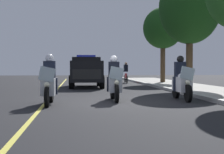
{
  "coord_description": "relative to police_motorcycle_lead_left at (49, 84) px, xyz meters",
  "views": [
    {
      "loc": [
        11.82,
        -1.33,
        1.26
      ],
      "look_at": [
        -0.31,
        0.0,
        0.9
      ],
      "focal_mm": 52.12,
      "sensor_mm": 36.0,
      "label": 1
    }
  ],
  "objects": [
    {
      "name": "ground_plane",
      "position": [
        -0.7,
        2.25,
        -0.7
      ],
      "size": [
        80.0,
        80.0,
        0.0
      ],
      "primitive_type": "plane",
      "color": "black"
    },
    {
      "name": "curb_strip",
      "position": [
        -0.7,
        5.9,
        -0.62
      ],
      "size": [
        48.0,
        0.24,
        0.15
      ],
      "primitive_type": "cube",
      "color": "#B7B5AD",
      "rests_on": "ground"
    },
    {
      "name": "lane_stripe_center",
      "position": [
        -0.7,
        -0.17,
        -0.7
      ],
      "size": [
        48.0,
        0.12,
        0.01
      ],
      "primitive_type": "cube",
      "color": "#E0D14C",
      "rests_on": "ground"
    },
    {
      "name": "cyclist_background",
      "position": [
        -14.5,
        4.85,
        0.14
      ],
      "size": [
        1.76,
        0.32,
        1.69
      ],
      "color": "black",
      "rests_on": "ground"
    },
    {
      "name": "tree_behind_suv",
      "position": [
        -14.05,
        7.74,
        3.64
      ],
      "size": [
        3.15,
        3.15,
        5.91
      ],
      "color": "#4C3823",
      "rests_on": "sidewalk_strip"
    },
    {
      "name": "police_motorcycle_trailing",
      "position": [
        -0.95,
        4.93,
        0.0
      ],
      "size": [
        2.14,
        0.56,
        1.72
      ],
      "color": "black",
      "rests_on": "ground"
    },
    {
      "name": "police_suv",
      "position": [
        -9.61,
        1.54,
        0.37
      ],
      "size": [
        4.93,
        2.13,
        2.05
      ],
      "color": "black",
      "rests_on": "ground"
    },
    {
      "name": "police_motorcycle_lead_right",
      "position": [
        -1.1,
        2.35,
        0.0
      ],
      "size": [
        2.14,
        0.56,
        1.72
      ],
      "color": "black",
      "rests_on": "ground"
    },
    {
      "name": "tree_far_back",
      "position": [
        -7.09,
        7.43,
        3.98
      ],
      "size": [
        3.54,
        3.54,
        6.7
      ],
      "color": "#4C3823",
      "rests_on": "sidewalk_strip"
    },
    {
      "name": "police_motorcycle_lead_left",
      "position": [
        0.0,
        0.0,
        0.0
      ],
      "size": [
        2.14,
        0.56,
        1.72
      ],
      "color": "black",
      "rests_on": "ground"
    }
  ]
}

